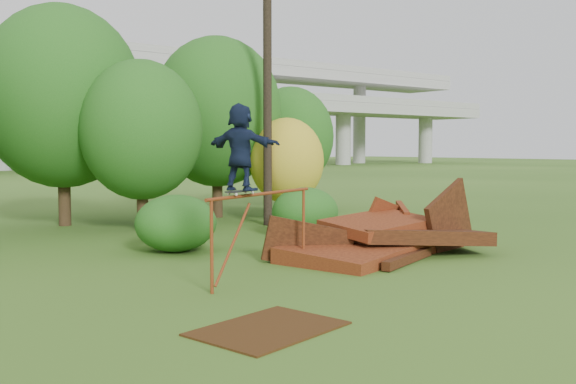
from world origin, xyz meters
TOP-DOWN VIEW (x-y plane):
  - ground at (0.00, 0.00)m, footprint 240.00×240.00m
  - scrap_pile at (1.90, 1.80)m, footprint 5.94×3.47m
  - grind_rail at (-1.88, 1.40)m, footprint 3.33×1.37m
  - skateboard at (-2.57, 1.13)m, footprint 0.75×0.45m
  - skater at (-2.57, 1.13)m, footprint 1.02×1.55m
  - flat_plate at (-3.91, -1.58)m, footprint 2.27×1.83m
  - tree_1 at (-2.16, 12.14)m, footprint 5.11×5.11m
  - tree_2 at (-0.72, 9.37)m, footprint 3.68×3.68m
  - tree_3 at (3.09, 11.25)m, footprint 4.70×4.70m
  - tree_4 at (4.44, 8.87)m, footprint 2.58×2.58m
  - tree_5 at (7.42, 12.48)m, footprint 3.61×3.61m
  - shrub_left at (-1.75, 5.24)m, footprint 2.02×1.86m
  - shrub_right at (2.49, 5.46)m, footprint 1.98×1.82m
  - utility_pole at (3.16, 8.22)m, footprint 1.40×0.28m

SIDE VIEW (x-z plane):
  - ground at x=0.00m, z-range 0.00..0.00m
  - flat_plate at x=-3.91m, z-range 0.00..0.03m
  - scrap_pile at x=1.90m, z-range -0.76..1.49m
  - shrub_left at x=-1.75m, z-range 0.00..1.40m
  - shrub_right at x=2.49m, z-range 0.00..1.40m
  - grind_rail at x=-1.88m, z-range 0.44..2.11m
  - skateboard at x=-2.57m, z-range 1.70..1.78m
  - tree_4 at x=4.44m, z-range 0.29..3.86m
  - skater at x=-2.57m, z-range 1.75..3.35m
  - tree_5 at x=7.42m, z-range 0.45..5.53m
  - tree_2 at x=-0.72m, z-range 0.47..5.66m
  - tree_3 at x=3.09m, z-range 0.55..7.07m
  - tree_1 at x=-2.16m, z-range 0.61..7.72m
  - utility_pole at x=3.16m, z-range 0.07..11.09m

